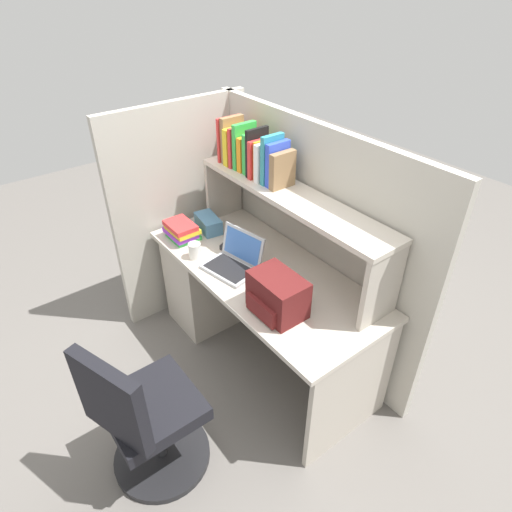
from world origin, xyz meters
TOP-DOWN VIEW (x-y plane):
  - ground_plane at (0.00, 0.00)m, footprint 8.00×8.00m
  - desk at (-0.39, 0.00)m, footprint 1.60×0.70m
  - cubicle_partition_rear at (0.00, 0.38)m, footprint 1.84×0.05m
  - cubicle_partition_left at (-0.85, -0.05)m, footprint 0.05×1.06m
  - overhead_hutch at (0.00, 0.20)m, footprint 1.44×0.28m
  - reference_books_on_shelf at (-0.35, 0.20)m, footprint 0.55×0.18m
  - laptop at (-0.12, -0.12)m, footprint 0.35×0.31m
  - backpack at (0.34, -0.17)m, footprint 0.30×0.23m
  - computer_mouse at (-0.33, -0.03)m, footprint 0.10×0.12m
  - paper_cup at (-0.35, -0.26)m, footprint 0.08×0.08m
  - tissue_box at (-0.59, -0.01)m, footprint 0.24×0.15m
  - desk_book_stack at (-0.60, -0.21)m, footprint 0.24×0.18m
  - office_chair at (0.29, -0.96)m, footprint 0.52×0.54m

SIDE VIEW (x-z plane):
  - ground_plane at x=0.00m, z-range 0.00..0.00m
  - office_chair at x=0.29m, z-range -0.07..0.86m
  - desk at x=-0.39m, z-range 0.04..0.77m
  - computer_mouse at x=-0.33m, z-range 0.73..0.76m
  - cubicle_partition_rear at x=0.00m, z-range 0.00..1.55m
  - cubicle_partition_left at x=-0.85m, z-range 0.00..1.55m
  - tissue_box at x=-0.59m, z-range 0.73..0.83m
  - laptop at x=-0.12m, z-range 0.67..0.89m
  - paper_cup at x=-0.35m, z-range 0.73..0.83m
  - desk_book_stack at x=-0.60m, z-range 0.73..0.85m
  - backpack at x=0.34m, z-range 0.73..0.95m
  - overhead_hutch at x=0.00m, z-range 0.86..1.31m
  - reference_books_on_shelf at x=-0.35m, z-range 1.16..1.45m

